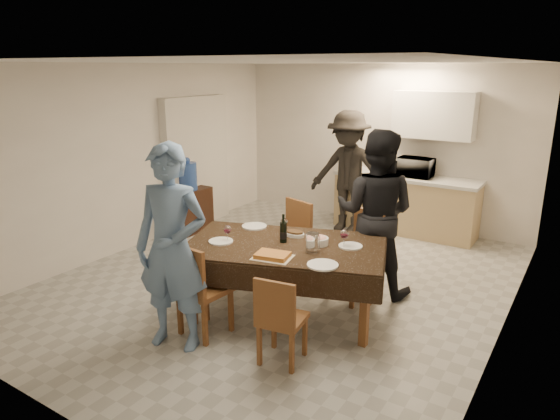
# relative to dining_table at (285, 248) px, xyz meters

# --- Properties ---
(floor) EXTENTS (5.00, 6.00, 0.02)m
(floor) POSITION_rel_dining_table_xyz_m (-0.48, 0.71, -0.75)
(floor) COLOR #A6A6A1
(floor) RESTS_ON ground
(ceiling) EXTENTS (5.00, 6.00, 0.02)m
(ceiling) POSITION_rel_dining_table_xyz_m (-0.48, 0.71, 1.85)
(ceiling) COLOR white
(ceiling) RESTS_ON wall_back
(wall_back) EXTENTS (5.00, 0.02, 2.60)m
(wall_back) POSITION_rel_dining_table_xyz_m (-0.48, 3.71, 0.55)
(wall_back) COLOR silver
(wall_back) RESTS_ON floor
(wall_front) EXTENTS (5.00, 0.02, 2.60)m
(wall_front) POSITION_rel_dining_table_xyz_m (-0.48, -2.29, 0.55)
(wall_front) COLOR silver
(wall_front) RESTS_ON floor
(wall_left) EXTENTS (0.02, 6.00, 2.60)m
(wall_left) POSITION_rel_dining_table_xyz_m (-2.98, 0.71, 0.55)
(wall_left) COLOR silver
(wall_left) RESTS_ON floor
(wall_right) EXTENTS (0.02, 6.00, 2.60)m
(wall_right) POSITION_rel_dining_table_xyz_m (2.02, 0.71, 0.55)
(wall_right) COLOR silver
(wall_right) RESTS_ON floor
(stub_partition) EXTENTS (0.15, 1.40, 2.10)m
(stub_partition) POSITION_rel_dining_table_xyz_m (-2.90, 1.91, 0.30)
(stub_partition) COLOR beige
(stub_partition) RESTS_ON floor
(kitchen_base_cabinet) EXTENTS (2.20, 0.60, 0.86)m
(kitchen_base_cabinet) POSITION_rel_dining_table_xyz_m (0.12, 3.39, -0.32)
(kitchen_base_cabinet) COLOR tan
(kitchen_base_cabinet) RESTS_ON floor
(kitchen_worktop) EXTENTS (2.24, 0.64, 0.05)m
(kitchen_worktop) POSITION_rel_dining_table_xyz_m (0.12, 3.39, 0.13)
(kitchen_worktop) COLOR beige
(kitchen_worktop) RESTS_ON kitchen_base_cabinet
(upper_cabinet) EXTENTS (1.20, 0.34, 0.70)m
(upper_cabinet) POSITION_rel_dining_table_xyz_m (0.42, 3.53, 1.10)
(upper_cabinet) COLOR silver
(upper_cabinet) RESTS_ON wall_back
(dining_table) EXTENTS (2.30, 1.79, 0.79)m
(dining_table) POSITION_rel_dining_table_xyz_m (0.00, 0.00, 0.00)
(dining_table) COLOR black
(dining_table) RESTS_ON floor
(chair_near_left) EXTENTS (0.47, 0.48, 0.52)m
(chair_near_left) POSITION_rel_dining_table_xyz_m (-0.45, -0.84, -0.17)
(chair_near_left) COLOR brown
(chair_near_left) RESTS_ON floor
(chair_near_right) EXTENTS (0.43, 0.44, 0.45)m
(chair_near_right) POSITION_rel_dining_table_xyz_m (0.45, -0.83, -0.24)
(chair_near_right) COLOR brown
(chair_near_right) RESTS_ON floor
(chair_far_left) EXTENTS (0.56, 0.57, 0.53)m
(chair_far_left) POSITION_rel_dining_table_xyz_m (-0.45, 0.66, -0.15)
(chair_far_left) COLOR brown
(chair_far_left) RESTS_ON floor
(chair_far_right) EXTENTS (0.60, 0.61, 0.54)m
(chair_far_right) POSITION_rel_dining_table_xyz_m (0.45, 0.65, -0.14)
(chair_far_right) COLOR brown
(chair_far_right) RESTS_ON floor
(console) EXTENTS (0.37, 0.74, 0.68)m
(console) POSITION_rel_dining_table_xyz_m (-2.76, 1.54, -0.41)
(console) COLOR black
(console) RESTS_ON floor
(water_jug) EXTENTS (0.29, 0.29, 0.43)m
(water_jug) POSITION_rel_dining_table_xyz_m (-2.76, 1.54, 0.15)
(water_jug) COLOR blue
(water_jug) RESTS_ON console
(wine_bottle) EXTENTS (0.07, 0.07, 0.30)m
(wine_bottle) POSITION_rel_dining_table_xyz_m (-0.05, 0.05, 0.19)
(wine_bottle) COLOR black
(wine_bottle) RESTS_ON dining_table
(water_pitcher) EXTENTS (0.13, 0.13, 0.20)m
(water_pitcher) POSITION_rel_dining_table_xyz_m (0.35, -0.05, 0.13)
(water_pitcher) COLOR white
(water_pitcher) RESTS_ON dining_table
(savoury_tart) EXTENTS (0.41, 0.34, 0.05)m
(savoury_tart) POSITION_rel_dining_table_xyz_m (0.10, -0.38, 0.06)
(savoury_tart) COLOR gold
(savoury_tart) RESTS_ON dining_table
(salad_bowl) EXTENTS (0.20, 0.20, 0.08)m
(salad_bowl) POSITION_rel_dining_table_xyz_m (0.30, 0.18, 0.07)
(salad_bowl) COLOR white
(salad_bowl) RESTS_ON dining_table
(mushroom_dish) EXTENTS (0.20, 0.20, 0.04)m
(mushroom_dish) POSITION_rel_dining_table_xyz_m (-0.05, 0.28, 0.05)
(mushroom_dish) COLOR white
(mushroom_dish) RESTS_ON dining_table
(wine_glass_a) EXTENTS (0.08, 0.08, 0.18)m
(wine_glass_a) POSITION_rel_dining_table_xyz_m (-0.55, -0.25, 0.12)
(wine_glass_a) COLOR white
(wine_glass_a) RESTS_ON dining_table
(wine_glass_b) EXTENTS (0.08, 0.08, 0.19)m
(wine_glass_b) POSITION_rel_dining_table_xyz_m (0.55, 0.25, 0.13)
(wine_glass_b) COLOR white
(wine_glass_b) RESTS_ON dining_table
(wine_glass_c) EXTENTS (0.08, 0.08, 0.17)m
(wine_glass_c) POSITION_rel_dining_table_xyz_m (-0.20, 0.30, 0.12)
(wine_glass_c) COLOR white
(wine_glass_c) RESTS_ON dining_table
(plate_near_left) EXTENTS (0.25, 0.25, 0.01)m
(plate_near_left) POSITION_rel_dining_table_xyz_m (-0.60, -0.30, 0.04)
(plate_near_left) COLOR white
(plate_near_left) RESTS_ON dining_table
(plate_near_right) EXTENTS (0.29, 0.29, 0.02)m
(plate_near_right) POSITION_rel_dining_table_xyz_m (0.60, -0.30, 0.04)
(plate_near_right) COLOR white
(plate_near_right) RESTS_ON dining_table
(plate_far_left) EXTENTS (0.28, 0.28, 0.02)m
(plate_far_left) POSITION_rel_dining_table_xyz_m (-0.60, 0.30, 0.04)
(plate_far_left) COLOR white
(plate_far_left) RESTS_ON dining_table
(plate_far_right) EXTENTS (0.24, 0.24, 0.01)m
(plate_far_right) POSITION_rel_dining_table_xyz_m (0.60, 0.30, 0.04)
(plate_far_right) COLOR white
(plate_far_right) RESTS_ON dining_table
(microwave) EXTENTS (0.53, 0.36, 0.29)m
(microwave) POSITION_rel_dining_table_xyz_m (0.24, 3.39, 0.30)
(microwave) COLOR silver
(microwave) RESTS_ON kitchen_worktop
(person_near) EXTENTS (0.80, 0.64, 1.93)m
(person_near) POSITION_rel_dining_table_xyz_m (-0.55, -1.05, 0.21)
(person_near) COLOR #5C7CA8
(person_near) RESTS_ON floor
(person_far) EXTENTS (1.03, 0.86, 1.90)m
(person_far) POSITION_rel_dining_table_xyz_m (0.55, 1.05, 0.20)
(person_far) COLOR black
(person_far) RESTS_ON floor
(person_kitchen) EXTENTS (1.24, 0.71, 1.91)m
(person_kitchen) POSITION_rel_dining_table_xyz_m (-0.68, 2.94, 0.20)
(person_kitchen) COLOR black
(person_kitchen) RESTS_ON floor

